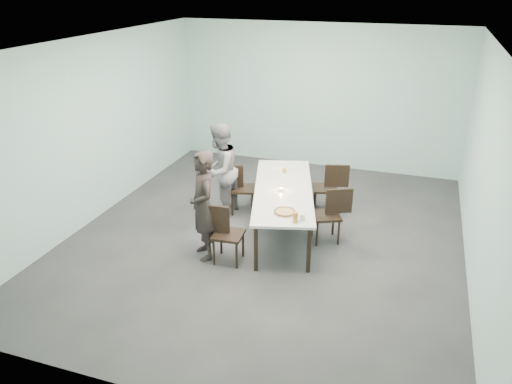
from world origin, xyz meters
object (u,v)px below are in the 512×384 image
(chair_far_left, at_px, (238,185))
(pizza, at_px, (285,212))
(table, at_px, (283,192))
(water_tumbler, at_px, (302,217))
(diner_near, at_px, (203,206))
(chair_near_right, at_px, (331,211))
(side_plate, at_px, (287,205))
(beer_glass, at_px, (295,217))
(tealight, at_px, (281,190))
(chair_far_right, at_px, (330,185))
(diner_far, at_px, (220,170))
(chair_near_left, at_px, (223,230))
(amber_tumbler, at_px, (284,170))

(chair_far_left, height_order, pizza, chair_far_left)
(table, height_order, water_tumbler, water_tumbler)
(table, distance_m, diner_near, 1.43)
(chair_near_right, relative_size, side_plate, 4.83)
(beer_glass, bearing_deg, chair_near_right, 72.18)
(diner_near, xyz_separation_m, tealight, (0.87, 1.03, -0.05))
(table, distance_m, water_tumbler, 1.11)
(table, xyz_separation_m, chair_near_right, (0.79, -0.06, -0.19))
(chair_far_right, height_order, tealight, chair_far_right)
(pizza, xyz_separation_m, side_plate, (-0.04, 0.27, -0.01))
(tealight, bearing_deg, table, 83.20)
(chair_far_left, height_order, tealight, chair_far_left)
(chair_near_right, xyz_separation_m, tealight, (-0.81, -0.04, 0.27))
(diner_far, bearing_deg, chair_far_left, 134.84)
(side_plate, bearing_deg, chair_far_left, 138.49)
(chair_near_left, relative_size, diner_far, 0.53)
(chair_near_right, height_order, diner_far, diner_far)
(chair_far_right, bearing_deg, amber_tumbler, 7.74)
(pizza, bearing_deg, chair_near_left, -159.17)
(chair_near_left, distance_m, water_tumbler, 1.17)
(chair_near_left, height_order, diner_near, diner_near)
(table, relative_size, tealight, 49.04)
(pizza, xyz_separation_m, beer_glass, (0.21, -0.23, 0.06))
(chair_far_left, distance_m, beer_glass, 2.11)
(diner_near, distance_m, beer_glass, 1.35)
(chair_near_left, xyz_separation_m, pizza, (0.83, 0.32, 0.27))
(diner_near, height_order, side_plate, diner_near)
(beer_glass, distance_m, tealight, 1.09)
(chair_far_right, relative_size, amber_tumbler, 10.88)
(chair_near_right, bearing_deg, diner_near, 7.71)
(diner_near, height_order, pizza, diner_near)
(diner_far, bearing_deg, beer_glass, 57.52)
(amber_tumbler, bearing_deg, chair_far_right, 22.79)
(beer_glass, height_order, tealight, beer_glass)
(chair_far_left, height_order, diner_near, diner_near)
(chair_far_right, relative_size, tealight, 15.54)
(chair_far_left, xyz_separation_m, diner_near, (0.07, -1.58, 0.32))
(side_plate, bearing_deg, diner_far, 149.47)
(table, xyz_separation_m, amber_tumbler, (-0.18, 0.67, 0.10))
(diner_far, distance_m, pizza, 1.82)
(diner_near, xyz_separation_m, water_tumbler, (1.42, 0.16, -0.03))
(chair_near_left, distance_m, side_plate, 1.01)
(chair_far_right, bearing_deg, beer_glass, 72.09)
(table, relative_size, beer_glass, 18.31)
(chair_near_left, bearing_deg, diner_far, 109.39)
(pizza, bearing_deg, chair_near_right, 55.66)
(chair_near_left, xyz_separation_m, chair_far_right, (1.14, 2.14, 0.00))
(chair_far_left, bearing_deg, chair_far_right, 1.29)
(chair_far_right, height_order, diner_near, diner_near)
(diner_far, bearing_deg, water_tumbler, 60.93)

